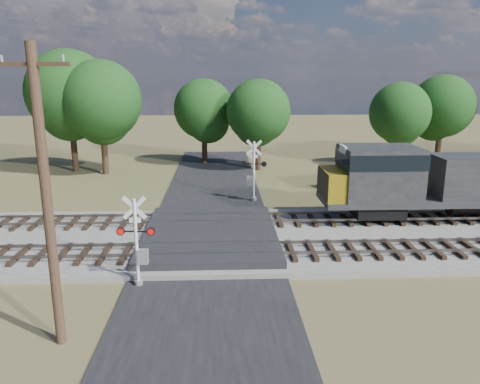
{
  "coord_description": "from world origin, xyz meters",
  "views": [
    {
      "loc": [
        0.61,
        -23.23,
        8.73
      ],
      "look_at": [
        1.66,
        2.0,
        2.35
      ],
      "focal_mm": 35.0,
      "sensor_mm": 36.0,
      "label": 1
    }
  ],
  "objects_px": {
    "crossing_signal_far": "(253,176)",
    "utility_pole": "(46,195)",
    "crossing_signal_near": "(139,250)",
    "equipment_shed": "(375,175)"
  },
  "relations": [
    {
      "from": "utility_pole",
      "to": "equipment_shed",
      "type": "relative_size",
      "value": 1.91
    },
    {
      "from": "equipment_shed",
      "to": "utility_pole",
      "type": "bearing_deg",
      "value": -150.28
    },
    {
      "from": "crossing_signal_near",
      "to": "equipment_shed",
      "type": "relative_size",
      "value": 0.79
    },
    {
      "from": "utility_pole",
      "to": "crossing_signal_near",
      "type": "bearing_deg",
      "value": 76.65
    },
    {
      "from": "crossing_signal_near",
      "to": "crossing_signal_far",
      "type": "distance_m",
      "value": 14.51
    },
    {
      "from": "crossing_signal_near",
      "to": "utility_pole",
      "type": "bearing_deg",
      "value": -111.48
    },
    {
      "from": "crossing_signal_far",
      "to": "equipment_shed",
      "type": "relative_size",
      "value": 0.87
    },
    {
      "from": "crossing_signal_near",
      "to": "utility_pole",
      "type": "relative_size",
      "value": 0.41
    },
    {
      "from": "crossing_signal_far",
      "to": "utility_pole",
      "type": "xyz_separation_m",
      "value": [
        -7.61,
        -17.55,
        3.3
      ]
    },
    {
      "from": "crossing_signal_far",
      "to": "equipment_shed",
      "type": "height_order",
      "value": "crossing_signal_far"
    }
  ]
}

